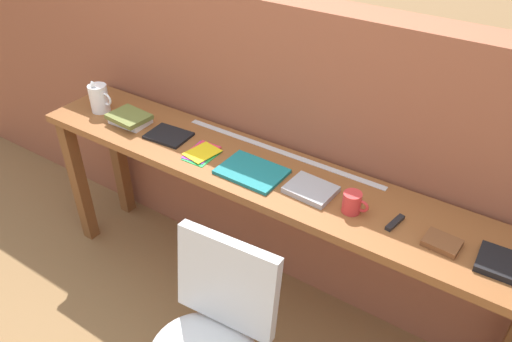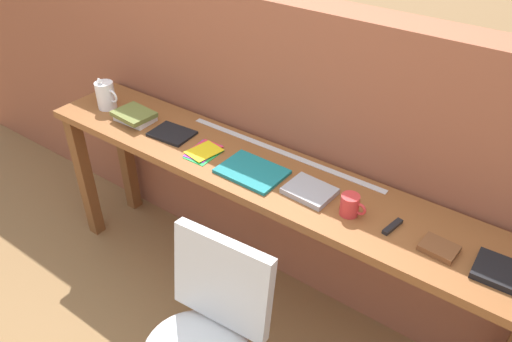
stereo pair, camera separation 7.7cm
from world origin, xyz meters
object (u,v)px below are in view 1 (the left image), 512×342
chair_white_moulded (212,331)px  pitcher_white (99,98)px  mug (352,203)px  book_repair_rightmost (504,264)px  book_stack_leftmost (130,119)px  leather_journal_brown (442,243)px  pamphlet_pile_colourful (202,153)px  magazine_cycling (169,135)px  book_open_centre (252,172)px  multitool_folded (395,223)px

chair_white_moulded → pitcher_white: bearing=153.4°
mug → book_repair_rightmost: mug is taller
book_stack_leftmost → book_repair_rightmost: 1.84m
leather_journal_brown → book_repair_rightmost: same height
pamphlet_pile_colourful → mug: 0.77m
pamphlet_pile_colourful → book_repair_rightmost: bearing=0.8°
magazine_cycling → leather_journal_brown: 1.37m
pamphlet_pile_colourful → book_open_centre: book_open_centre is taller
magazine_cycling → mug: 1.01m
book_stack_leftmost → mug: bearing=-0.8°
chair_white_moulded → leather_journal_brown: bearing=41.2°
chair_white_moulded → book_repair_rightmost: bearing=33.9°
pitcher_white → pamphlet_pile_colourful: (0.72, -0.03, -0.07)m
book_open_centre → leather_journal_brown: 0.85m
pamphlet_pile_colourful → multitool_folded: size_ratio=1.72×
magazine_cycling → leather_journal_brown: size_ratio=1.61×
chair_white_moulded → multitool_folded: 0.84m
magazine_cycling → pamphlet_pile_colourful: bearing=-11.3°
pamphlet_pile_colourful → leather_journal_brown: bearing=0.4°
mug → leather_journal_brown: (0.36, 0.01, -0.03)m
book_stack_leftmost → pamphlet_pile_colourful: size_ratio=1.14×
chair_white_moulded → mug: mug is taller
book_stack_leftmost → mug: size_ratio=1.96×
magazine_cycling → pamphlet_pile_colourful: 0.24m
magazine_cycling → mug: mug is taller
book_open_centre → mug: (0.49, 0.00, 0.04)m
book_stack_leftmost → pamphlet_pile_colourful: (0.49, -0.02, -0.02)m
book_open_centre → mug: bearing=1.2°
book_open_centre → mug: 0.49m
book_stack_leftmost → book_repair_rightmost: size_ratio=1.21×
leather_journal_brown → magazine_cycling: bearing=-177.1°
book_open_centre → book_repair_rightmost: (1.06, 0.02, 0.00)m
pitcher_white → mug: bearing=-1.2°
multitool_folded → leather_journal_brown: leather_journal_brown is taller
pitcher_white → pamphlet_pile_colourful: pitcher_white is taller
chair_white_moulded → pamphlet_pile_colourful: same height
magazine_cycling → book_open_centre: (0.52, -0.03, 0.00)m
multitool_folded → leather_journal_brown: size_ratio=0.85×
pitcher_white → pamphlet_pile_colourful: 0.73m
pitcher_white → multitool_folded: pitcher_white is taller
book_stack_leftmost → chair_white_moulded: bearing=-31.2°
book_open_centre → book_repair_rightmost: book_repair_rightmost is taller
pitcher_white → magazine_cycling: pitcher_white is taller
book_stack_leftmost → magazine_cycling: bearing=2.5°
pitcher_white → book_stack_leftmost: bearing=-3.4°
multitool_folded → pamphlet_pile_colourful: bearing=-178.6°
book_repair_rightmost → book_open_centre: bearing=178.9°
book_open_centre → leather_journal_brown: size_ratio=2.24×
pitcher_white → leather_journal_brown: pitcher_white is taller
mug → book_repair_rightmost: (0.58, 0.02, -0.03)m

